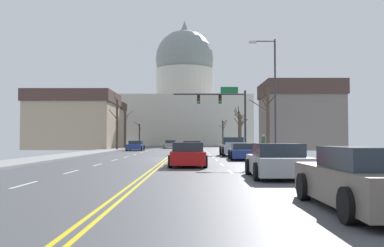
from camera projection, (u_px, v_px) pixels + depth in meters
ground at (167, 158)px, 32.34m from camera, size 20.00×180.00×0.20m
signal_gantry at (223, 105)px, 46.17m from camera, size 7.91×0.41×6.99m
street_lamp_right at (270, 88)px, 32.59m from camera, size 2.06×0.24×9.00m
capitol_building at (183, 103)px, 103.35m from camera, size 30.33×23.29×30.44m
sedan_near_00 at (190, 148)px, 42.53m from camera, size 2.16×4.36×1.26m
pickup_truck_near_01 at (232, 147)px, 36.90m from camera, size 2.21×5.23×1.60m
sedan_near_02 at (241, 152)px, 29.93m from camera, size 2.07×4.73×1.14m
sedan_near_03 at (186, 155)px, 22.64m from camera, size 2.03×4.72×1.27m
sedan_near_04 at (276, 162)px, 15.93m from camera, size 2.14×4.28×1.28m
sedan_near_05 at (365, 180)px, 8.59m from camera, size 2.00×4.62×1.29m
sedan_oncoming_00 at (134, 146)px, 53.00m from camera, size 2.03×4.67×1.23m
sedan_oncoming_01 at (169, 145)px, 66.23m from camera, size 1.96×4.54×1.26m
flank_building_00 at (95, 125)px, 82.07m from camera, size 8.64×10.37×8.36m
flank_building_01 at (72, 120)px, 60.32m from camera, size 11.80×10.19×8.11m
flank_building_02 at (84, 125)px, 71.31m from camera, size 12.83×6.61×7.60m
flank_building_03 at (298, 116)px, 58.06m from camera, size 10.21×9.53×9.16m
bare_tree_00 at (239, 130)px, 53.19m from camera, size 1.78×2.20×4.91m
bare_tree_01 at (138, 134)px, 84.61m from camera, size 1.59×1.50×4.73m
bare_tree_02 at (266, 119)px, 34.74m from camera, size 2.32×2.14×5.55m
bare_tree_03 at (123, 128)px, 65.75m from camera, size 1.59×1.26×6.08m
bare_tree_04 at (237, 127)px, 60.67m from camera, size 1.65×2.33×5.98m
bare_tree_05 at (115, 122)px, 54.51m from camera, size 1.07×2.11×7.34m
bare_tree_06 at (221, 132)px, 85.53m from camera, size 1.77×2.24×5.26m
pedestrian_00 at (262, 143)px, 40.30m from camera, size 0.35×0.34×1.74m
bicycle_parked at (286, 154)px, 27.93m from camera, size 0.12×1.77×0.85m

